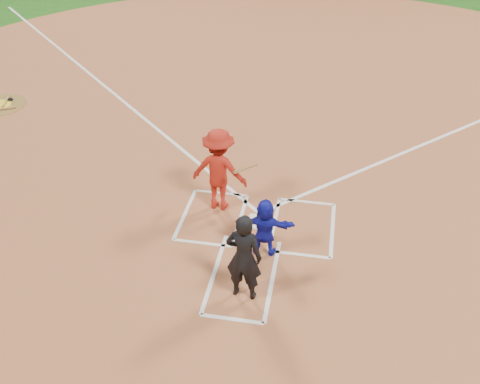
% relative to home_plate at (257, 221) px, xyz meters
% --- Properties ---
extents(ground, '(120.00, 120.00, 0.00)m').
position_rel_home_plate_xyz_m(ground, '(0.00, 0.00, -0.02)').
color(ground, '#194C13').
rests_on(ground, ground).
extents(home_plate_dirt, '(28.00, 28.00, 0.01)m').
position_rel_home_plate_xyz_m(home_plate_dirt, '(0.00, 6.00, -0.01)').
color(home_plate_dirt, '#995432').
rests_on(home_plate_dirt, ground).
extents(home_plate, '(0.60, 0.60, 0.02)m').
position_rel_home_plate_xyz_m(home_plate, '(0.00, 0.00, 0.00)').
color(home_plate, white).
rests_on(home_plate, home_plate_dirt).
extents(on_deck_bat_a, '(0.30, 0.82, 0.06)m').
position_rel_home_plate_xyz_m(on_deck_bat_a, '(-8.51, 4.58, 0.03)').
color(on_deck_bat_a, '#A27A3B').
rests_on(on_deck_bat_a, on_deck_circle).
extents(on_deck_bat_c, '(0.77, 0.46, 0.06)m').
position_rel_home_plate_xyz_m(on_deck_bat_c, '(-8.36, 4.03, 0.03)').
color(on_deck_bat_c, olive).
rests_on(on_deck_bat_c, on_deck_circle).
extents(bat_weight_donut, '(0.19, 0.19, 0.05)m').
position_rel_home_plate_xyz_m(bat_weight_donut, '(-8.46, 4.73, 0.03)').
color(bat_weight_donut, black).
rests_on(bat_weight_donut, on_deck_circle).
extents(catcher, '(1.14, 0.39, 1.23)m').
position_rel_home_plate_xyz_m(catcher, '(0.29, -0.96, 0.60)').
color(catcher, '#1519AF').
rests_on(catcher, home_plate_dirt).
extents(umpire, '(0.68, 0.49, 1.75)m').
position_rel_home_plate_xyz_m(umpire, '(0.09, -2.18, 0.87)').
color(umpire, black).
rests_on(umpire, home_plate_dirt).
extents(chalk_markings, '(28.35, 17.32, 0.01)m').
position_rel_home_plate_xyz_m(chalk_markings, '(0.00, 5.29, -0.01)').
color(chalk_markings, white).
rests_on(chalk_markings, home_plate_dirt).
extents(batter_at_plate, '(1.43, 0.95, 1.87)m').
position_rel_home_plate_xyz_m(batter_at_plate, '(-0.90, 0.41, 0.93)').
color(batter_at_plate, '#A91D12').
rests_on(batter_at_plate, home_plate_dirt).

